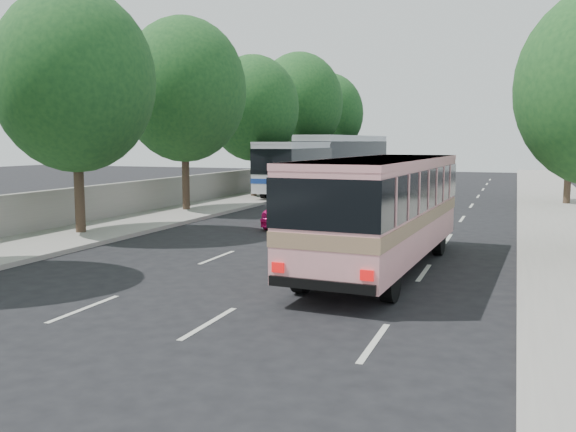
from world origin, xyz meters
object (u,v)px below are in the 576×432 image
at_px(pink_bus, 383,201).
at_px(tour_coach_front, 305,163).
at_px(white_pickup, 328,196).
at_px(pink_taxi, 297,208).
at_px(tour_coach_rear, 344,156).

bearing_deg(pink_bus, tour_coach_front, 117.13).
bearing_deg(white_pickup, tour_coach_front, 112.95).
relative_size(pink_taxi, white_pickup, 0.73).
relative_size(white_pickup, tour_coach_front, 0.52).
bearing_deg(tour_coach_rear, white_pickup, -72.29).
bearing_deg(tour_coach_rear, pink_taxi, -74.84).
height_order(tour_coach_front, tour_coach_rear, tour_coach_rear).
bearing_deg(white_pickup, pink_bus, -68.85).
xyz_separation_m(pink_taxi, tour_coach_rear, (-3.92, 21.61, 1.60)).
relative_size(pink_bus, pink_taxi, 2.18).
distance_m(white_pickup, tour_coach_rear, 17.71).
height_order(pink_taxi, tour_coach_front, tour_coach_front).
height_order(pink_bus, tour_coach_rear, tour_coach_rear).
bearing_deg(tour_coach_front, pink_taxi, -71.89).
relative_size(pink_taxi, tour_coach_rear, 0.33).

